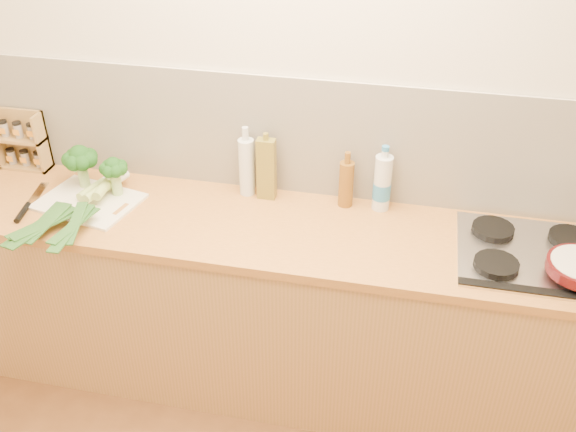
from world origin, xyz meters
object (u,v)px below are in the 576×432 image
gas_hob (534,254)px  spice_rack (23,143)px  chopping_board (89,202)px  chefs_knife (26,208)px

gas_hob → spice_rack: 2.34m
chopping_board → spice_rack: size_ratio=1.46×
gas_hob → chefs_knife: bearing=-177.0°
gas_hob → spice_rack: size_ratio=2.01×
chopping_board → gas_hob: bearing=12.3°
gas_hob → chopping_board: bearing=-180.0°
gas_hob → chefs_knife: (-2.12, -0.11, -0.00)m
chefs_knife → spice_rack: size_ratio=1.17×
spice_rack → chefs_knife: bearing=-60.5°
gas_hob → chopping_board: 1.88m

